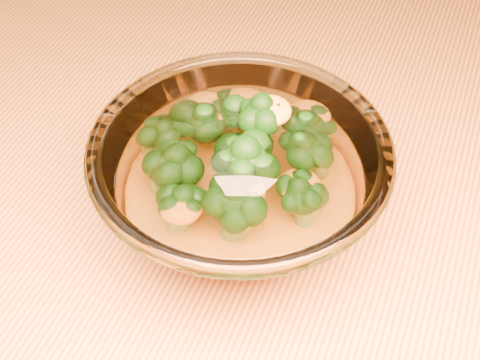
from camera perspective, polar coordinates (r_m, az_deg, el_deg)
name	(u,v)px	position (r m, az deg, el deg)	size (l,w,h in m)	color
table	(229,283)	(0.62, -0.98, -8.77)	(1.20, 0.80, 0.75)	#BF8139
glass_bowl	(240,184)	(0.49, 0.00, -0.37)	(0.22, 0.22, 0.10)	white
cheese_sauce	(240,202)	(0.51, 0.00, -1.90)	(0.13, 0.13, 0.04)	orange
broccoli_heap	(239,158)	(0.49, -0.10, 1.87)	(0.14, 0.13, 0.07)	black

